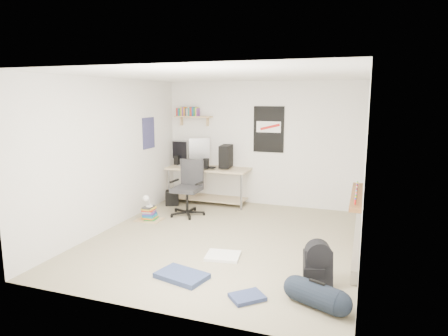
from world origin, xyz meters
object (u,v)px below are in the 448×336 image
(book_stack, at_px, (149,212))
(duffel_bag, at_px, (317,295))
(desk, at_px, (210,186))
(office_chair, at_px, (187,190))
(backpack, at_px, (318,268))

(book_stack, bearing_deg, duffel_bag, -32.77)
(desk, distance_m, book_stack, 1.62)
(office_chair, bearing_deg, duffel_bag, -40.52)
(duffel_bag, bearing_deg, book_stack, 170.76)
(book_stack, bearing_deg, desk, 68.89)
(desk, xyz_separation_m, duffel_bag, (2.63, -3.56, -0.22))
(office_chair, bearing_deg, desk, 89.35)
(office_chair, xyz_separation_m, duffel_bag, (2.69, -2.59, -0.35))
(office_chair, xyz_separation_m, book_stack, (-0.51, -0.52, -0.34))
(office_chair, distance_m, backpack, 3.36)
(office_chair, relative_size, backpack, 2.41)
(desk, relative_size, office_chair, 1.64)
(office_chair, distance_m, book_stack, 0.81)
(desk, relative_size, book_stack, 3.61)
(desk, distance_m, office_chair, 0.98)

